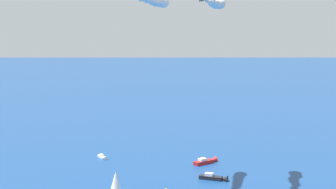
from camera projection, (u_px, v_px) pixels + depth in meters
motorboat_far_port at (206, 161)px, 211.00m from camera, size 9.99×9.68×3.21m
motorboat_inshore at (215, 178)px, 187.84m from camera, size 10.83×5.41×3.04m
sailboat_ahead at (116, 189)px, 157.55m from camera, size 9.61×8.64×13.06m
motorboat_mid_cluster at (103, 157)px, 219.47m from camera, size 5.38×6.35×1.93m
smoke_trail_lead at (216, 3)px, 184.70m from camera, size 7.63×41.75×4.21m
smoke_trail_wingman at (157, 1)px, 182.99m from camera, size 7.71×42.03×3.97m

